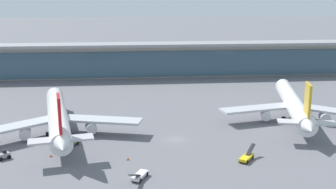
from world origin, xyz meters
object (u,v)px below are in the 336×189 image
object	(u,v)px
airliner_centre_stand	(294,104)
service_truck_by_tail_white	(139,175)
service_truck_on_taxiway_grey	(3,155)
airliner_left_stand	(58,117)
safety_cone_delta	(128,159)
service_truck_mid_apron_olive	(73,142)
safety_cone_echo	(51,155)
service_truck_under_wing_yellow	(247,157)

from	to	relation	value
airliner_centre_stand	service_truck_by_tail_white	distance (m)	59.37
airliner_centre_stand	service_truck_on_taxiway_grey	distance (m)	79.94
airliner_left_stand	airliner_centre_stand	bearing A→B (deg)	5.61
service_truck_on_taxiway_grey	safety_cone_delta	world-z (taller)	service_truck_on_taxiway_grey
service_truck_on_taxiway_grey	safety_cone_delta	bearing A→B (deg)	-6.53
service_truck_mid_apron_olive	safety_cone_delta	size ratio (longest dim) A/B	4.76
airliner_left_stand	airliner_centre_stand	distance (m)	67.11
safety_cone_echo	airliner_left_stand	bearing A→B (deg)	92.64
service_truck_under_wing_yellow	service_truck_mid_apron_olive	xyz separation A→B (m)	(-39.69, 13.48, 0.07)
service_truck_on_taxiway_grey	safety_cone_delta	xyz separation A→B (m)	(27.80, -3.18, -0.56)
service_truck_mid_apron_olive	service_truck_under_wing_yellow	bearing A→B (deg)	-18.76
service_truck_under_wing_yellow	service_truck_on_taxiway_grey	world-z (taller)	service_truck_under_wing_yellow
service_truck_on_taxiway_grey	service_truck_by_tail_white	bearing A→B (deg)	-24.29
airliner_left_stand	service_truck_under_wing_yellow	world-z (taller)	airliner_left_stand
service_truck_by_tail_white	airliner_left_stand	bearing A→B (deg)	123.98
service_truck_under_wing_yellow	service_truck_by_tail_white	xyz separation A→B (m)	(-24.09, -7.50, 0.00)
airliner_centre_stand	airliner_left_stand	bearing A→B (deg)	-174.39
airliner_left_stand	service_truck_under_wing_yellow	size ratio (longest dim) A/B	9.02
service_truck_on_taxiway_grey	safety_cone_echo	distance (m)	10.35
safety_cone_delta	airliner_centre_stand	bearing A→B (deg)	28.66
airliner_left_stand	safety_cone_delta	distance (m)	27.41
airliner_left_stand	safety_cone_delta	size ratio (longest dim) A/B	80.29
service_truck_under_wing_yellow	service_truck_mid_apron_olive	distance (m)	41.92
service_truck_on_taxiway_grey	safety_cone_echo	xyz separation A→B (m)	(10.33, 0.38, -0.56)
service_truck_mid_apron_olive	safety_cone_delta	xyz separation A→B (m)	(13.39, -10.62, -0.56)
airliner_centre_stand	safety_cone_echo	bearing A→B (deg)	-160.82
service_truck_mid_apron_olive	airliner_centre_stand	bearing A→B (deg)	14.41
service_truck_by_tail_white	safety_cone_echo	distance (m)	24.13
airliner_left_stand	safety_cone_delta	world-z (taller)	airliner_left_stand
airliner_left_stand	service_truck_under_wing_yellow	distance (m)	50.21
service_truck_by_tail_white	safety_cone_delta	bearing A→B (deg)	102.06
service_truck_under_wing_yellow	safety_cone_delta	distance (m)	26.47
airliner_centre_stand	service_truck_mid_apron_olive	bearing A→B (deg)	-165.59
service_truck_under_wing_yellow	service_truck_on_taxiway_grey	distance (m)	54.45
service_truck_under_wing_yellow	safety_cone_echo	bearing A→B (deg)	171.65
safety_cone_echo	service_truck_by_tail_white	bearing A→B (deg)	-35.28
service_truck_mid_apron_olive	service_truck_on_taxiway_grey	distance (m)	16.22
service_truck_by_tail_white	safety_cone_delta	size ratio (longest dim) A/B	9.56
safety_cone_delta	service_truck_under_wing_yellow	bearing A→B (deg)	-6.21
service_truck_mid_apron_olive	safety_cone_echo	size ratio (longest dim) A/B	4.76
service_truck_by_tail_white	safety_cone_echo	world-z (taller)	service_truck_by_tail_white
service_truck_under_wing_yellow	service_truck_on_taxiway_grey	bearing A→B (deg)	173.62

